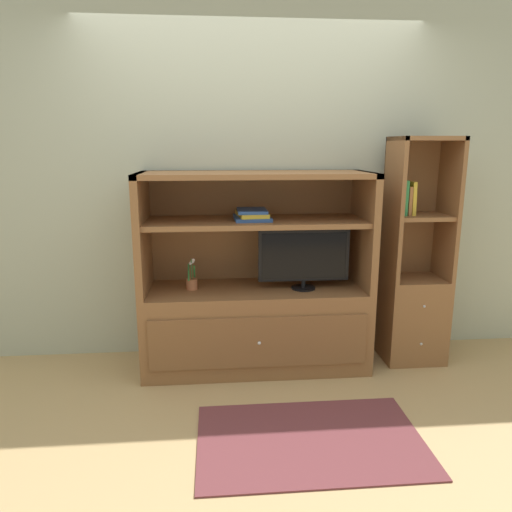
% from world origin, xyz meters
% --- Properties ---
extents(ground_plane, '(8.00, 8.00, 0.00)m').
position_xyz_m(ground_plane, '(0.00, 0.00, 0.00)').
color(ground_plane, tan).
extents(painted_rear_wall, '(6.00, 0.10, 2.80)m').
position_xyz_m(painted_rear_wall, '(0.00, 0.75, 1.40)').
color(painted_rear_wall, '#ADB29E').
rests_on(painted_rear_wall, ground_plane).
extents(area_rug, '(1.26, 0.80, 0.01)m').
position_xyz_m(area_rug, '(0.22, -0.60, 0.01)').
color(area_rug, brown).
rests_on(area_rug, ground_plane).
extents(media_console, '(1.63, 0.61, 1.44)m').
position_xyz_m(media_console, '(0.00, 0.41, 0.46)').
color(media_console, brown).
rests_on(media_console, ground_plane).
extents(tv_monitor, '(0.66, 0.17, 0.43)m').
position_xyz_m(tv_monitor, '(0.34, 0.35, 0.83)').
color(tv_monitor, black).
rests_on(tv_monitor, media_console).
extents(potted_plant, '(0.08, 0.11, 0.23)m').
position_xyz_m(potted_plant, '(-0.46, 0.40, 0.66)').
color(potted_plant, '#B26642').
rests_on(potted_plant, media_console).
extents(magazine_stack, '(0.26, 0.32, 0.07)m').
position_xyz_m(magazine_stack, '(-0.02, 0.39, 1.14)').
color(magazine_stack, '#2D519E').
rests_on(magazine_stack, media_console).
extents(bookshelf_tall, '(0.45, 0.38, 1.68)m').
position_xyz_m(bookshelf_tall, '(1.21, 0.41, 0.56)').
color(bookshelf_tall, brown).
rests_on(bookshelf_tall, ground_plane).
extents(upright_book_row, '(0.10, 0.17, 0.25)m').
position_xyz_m(upright_book_row, '(1.09, 0.40, 1.24)').
color(upright_book_row, '#338C4C').
rests_on(upright_book_row, bookshelf_tall).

